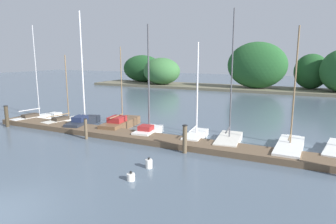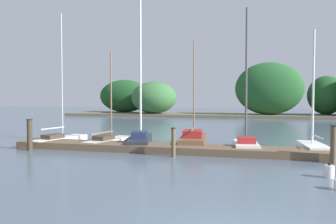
{
  "view_description": "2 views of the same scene",
  "coord_description": "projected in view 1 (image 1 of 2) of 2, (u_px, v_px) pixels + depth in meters",
  "views": [
    {
      "loc": [
        9.31,
        -5.58,
        5.27
      ],
      "look_at": [
        0.71,
        12.16,
        1.51
      ],
      "focal_mm": 31.5,
      "sensor_mm": 36.0,
      "label": 1
    },
    {
      "loc": [
        0.28,
        -6.53,
        2.75
      ],
      "look_at": [
        -4.31,
        10.94,
        1.96
      ],
      "focal_mm": 36.5,
      "sensor_mm": 36.0,
      "label": 2
    }
  ],
  "objects": [
    {
      "name": "sailboat_7",
      "position": [
        290.0,
        146.0,
        16.49
      ],
      "size": [
        1.43,
        4.5,
        6.85
      ],
      "rotation": [
        0.0,
        0.0,
        1.54
      ],
      "color": "white",
      "rests_on": "ground"
    },
    {
      "name": "channel_buoy_0",
      "position": [
        131.0,
        177.0,
        12.65
      ],
      "size": [
        0.35,
        0.35,
        0.43
      ],
      "color": "white",
      "rests_on": "ground"
    },
    {
      "name": "sailboat_3",
      "position": [
        121.0,
        123.0,
        21.92
      ],
      "size": [
        1.78,
        4.47,
        5.92
      ],
      "rotation": [
        0.0,
        0.0,
        1.68
      ],
      "color": "brown",
      "rests_on": "ground"
    },
    {
      "name": "sailboat_6",
      "position": [
        229.0,
        138.0,
        17.99
      ],
      "size": [
        1.65,
        3.69,
        7.95
      ],
      "rotation": [
        0.0,
        0.0,
        1.67
      ],
      "color": "silver",
      "rests_on": "ground"
    },
    {
      "name": "sailboat_2",
      "position": [
        84.0,
        120.0,
        22.37
      ],
      "size": [
        1.97,
        4.16,
        8.46
      ],
      "rotation": [
        0.0,
        0.0,
        1.82
      ],
      "color": "#232833",
      "rests_on": "ground"
    },
    {
      "name": "far_shore",
      "position": [
        266.0,
        72.0,
        44.82
      ],
      "size": [
        53.79,
        8.25,
        7.38
      ],
      "color": "#66604C",
      "rests_on": "ground"
    },
    {
      "name": "sailboat_5",
      "position": [
        196.0,
        134.0,
        18.88
      ],
      "size": [
        1.33,
        3.34,
        6.1
      ],
      "rotation": [
        0.0,
        0.0,
        1.67
      ],
      "color": "white",
      "rests_on": "ground"
    },
    {
      "name": "mooring_piling_2",
      "position": [
        185.0,
        139.0,
        16.14
      ],
      "size": [
        0.28,
        0.28,
        1.58
      ],
      "color": "brown",
      "rests_on": "ground"
    },
    {
      "name": "mooring_piling_1",
      "position": [
        86.0,
        129.0,
        18.89
      ],
      "size": [
        0.22,
        0.22,
        1.35
      ],
      "color": "brown",
      "rests_on": "ground"
    },
    {
      "name": "sailboat_0",
      "position": [
        37.0,
        116.0,
        24.58
      ],
      "size": [
        1.61,
        4.39,
        7.68
      ],
      "rotation": [
        0.0,
        0.0,
        1.4
      ],
      "color": "white",
      "rests_on": "ground"
    },
    {
      "name": "mooring_piling_0",
      "position": [
        7.0,
        116.0,
        22.18
      ],
      "size": [
        0.31,
        0.31,
        1.62
      ],
      "color": "#3D3323",
      "rests_on": "ground"
    },
    {
      "name": "sailboat_1",
      "position": [
        67.0,
        120.0,
        23.46
      ],
      "size": [
        1.69,
        4.13,
        5.36
      ],
      "rotation": [
        0.0,
        0.0,
        1.38
      ],
      "color": "silver",
      "rests_on": "ground"
    },
    {
      "name": "dock_pier",
      "position": [
        143.0,
        138.0,
        18.69
      ],
      "size": [
        24.57,
        1.8,
        0.35
      ],
      "color": "brown",
      "rests_on": "ground"
    },
    {
      "name": "sailboat_4",
      "position": [
        149.0,
        129.0,
        19.82
      ],
      "size": [
        1.43,
        3.07,
        7.27
      ],
      "rotation": [
        0.0,
        0.0,
        1.68
      ],
      "color": "white",
      "rests_on": "ground"
    },
    {
      "name": "channel_buoy_1",
      "position": [
        149.0,
        164.0,
        14.05
      ],
      "size": [
        0.33,
        0.33,
        0.54
      ],
      "color": "white",
      "rests_on": "ground"
    }
  ]
}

